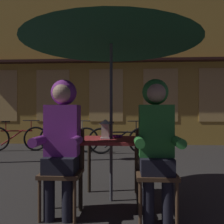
{
  "coord_description": "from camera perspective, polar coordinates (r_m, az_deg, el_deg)",
  "views": [
    {
      "loc": [
        0.18,
        -2.93,
        1.06
      ],
      "look_at": [
        0.0,
        0.17,
        1.06
      ],
      "focal_mm": 39.67,
      "sensor_mm": 36.0,
      "label": 1
    }
  ],
  "objects": [
    {
      "name": "ground_plane",
      "position": [
        3.12,
        -0.2,
        -19.81
      ],
      "size": [
        60.0,
        60.0,
        0.0
      ],
      "primitive_type": "plane",
      "color": "#2D2B28"
    },
    {
      "name": "cafe_table",
      "position": [
        2.97,
        -0.2,
        -8.13
      ],
      "size": [
        0.72,
        0.72,
        0.74
      ],
      "color": "maroon",
      "rests_on": "ground_plane"
    },
    {
      "name": "patio_umbrella",
      "position": [
        3.1,
        -0.2,
        18.82
      ],
      "size": [
        2.1,
        2.1,
        2.31
      ],
      "color": "#4C4C51",
      "rests_on": "ground_plane"
    },
    {
      "name": "lantern",
      "position": [
        2.94,
        -1.53,
        -3.83
      ],
      "size": [
        0.11,
        0.11,
        0.23
      ],
      "color": "white",
      "rests_on": "cafe_table"
    },
    {
      "name": "chair_left",
      "position": [
        2.71,
        -11.13,
        -12.12
      ],
      "size": [
        0.4,
        0.4,
        0.87
      ],
      "color": "#513823",
      "rests_on": "ground_plane"
    },
    {
      "name": "chair_right",
      "position": [
        2.64,
        9.99,
        -12.43
      ],
      "size": [
        0.4,
        0.4,
        0.87
      ],
      "color": "#513823",
      "rests_on": "ground_plane"
    },
    {
      "name": "person_left_hooded",
      "position": [
        2.6,
        -11.45,
        -4.66
      ],
      "size": [
        0.45,
        0.56,
        1.4
      ],
      "color": "black",
      "rests_on": "ground_plane"
    },
    {
      "name": "person_right_hooded",
      "position": [
        2.53,
        10.14,
        -4.79
      ],
      "size": [
        0.45,
        0.56,
        1.4
      ],
      "color": "black",
      "rests_on": "ground_plane"
    },
    {
      "name": "shopfront_building",
      "position": [
        8.6,
        -1.21,
        13.69
      ],
      "size": [
        10.0,
        0.93,
        6.2
      ],
      "color": "gold",
      "rests_on": "ground_plane"
    },
    {
      "name": "bicycle_nearest",
      "position": [
        7.21,
        -21.16,
        -5.64
      ],
      "size": [
        1.67,
        0.25,
        0.84
      ],
      "color": "black",
      "rests_on": "ground_plane"
    },
    {
      "name": "bicycle_second",
      "position": [
        6.7,
        -10.07,
        -6.08
      ],
      "size": [
        1.67,
        0.31,
        0.84
      ],
      "color": "black",
      "rests_on": "ground_plane"
    },
    {
      "name": "bicycle_third",
      "position": [
        6.31,
        2.06,
        -6.45
      ],
      "size": [
        1.67,
        0.27,
        0.84
      ],
      "color": "black",
      "rests_on": "ground_plane"
    },
    {
      "name": "book",
      "position": [
        3.16,
        0.37,
        -5.56
      ],
      "size": [
        0.22,
        0.17,
        0.02
      ],
      "primitive_type": "cube",
      "rotation": [
        0.0,
        0.0,
        -0.17
      ],
      "color": "#661E7A",
      "rests_on": "cafe_table"
    }
  ]
}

